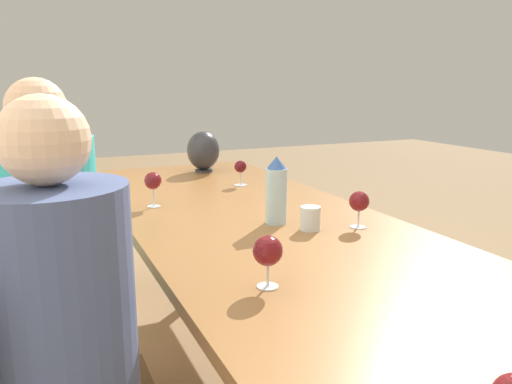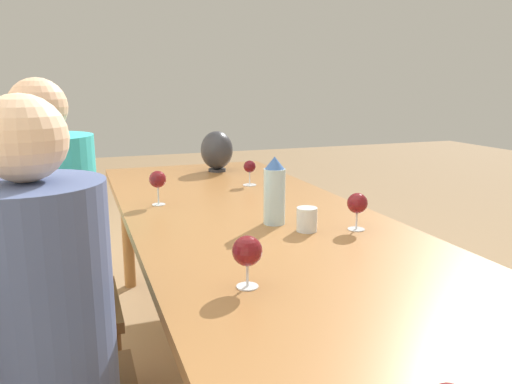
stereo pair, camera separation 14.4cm
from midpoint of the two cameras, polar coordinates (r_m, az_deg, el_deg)
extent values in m
cube|color=#936033|center=(1.92, 2.72, -3.86)|extent=(2.77, 0.97, 0.04)
cylinder|color=#936033|center=(3.30, 0.26, -3.38)|extent=(0.07, 0.07, 0.69)
cylinder|color=#936033|center=(3.13, -13.19, -4.62)|extent=(0.07, 0.07, 0.69)
cylinder|color=#ADCCD6|center=(1.85, 4.35, -0.53)|extent=(0.08, 0.08, 0.21)
cone|color=#33599E|center=(1.82, 4.42, 3.35)|extent=(0.07, 0.07, 0.05)
cylinder|color=silver|center=(1.78, 8.15, -3.14)|extent=(0.07, 0.07, 0.09)
cylinder|color=#2D2D33|center=(2.96, -3.08, 2.52)|extent=(0.10, 0.10, 0.01)
ellipsoid|color=#2D2D33|center=(2.94, -3.11, 4.80)|extent=(0.19, 0.19, 0.22)
cylinder|color=silver|center=(1.31, 2.22, -10.78)|extent=(0.06, 0.06, 0.00)
cylinder|color=silver|center=(1.30, 2.23, -9.46)|extent=(0.01, 0.01, 0.06)
sphere|color=maroon|center=(1.27, 2.25, -6.78)|extent=(0.08, 0.08, 0.08)
cylinder|color=silver|center=(1.84, 13.60, -4.17)|extent=(0.06, 0.06, 0.00)
cylinder|color=silver|center=(1.83, 13.65, -3.18)|extent=(0.01, 0.01, 0.06)
sphere|color=maroon|center=(1.82, 13.75, -1.27)|extent=(0.07, 0.07, 0.07)
cylinder|color=silver|center=(2.56, 0.89, 0.81)|extent=(0.07, 0.07, 0.00)
cylinder|color=silver|center=(2.55, 0.89, 1.59)|extent=(0.01, 0.01, 0.07)
sphere|color=#510C14|center=(2.54, 0.90, 2.92)|extent=(0.06, 0.06, 0.06)
cylinder|color=silver|center=(2.18, -9.21, -1.43)|extent=(0.06, 0.06, 0.00)
cylinder|color=silver|center=(2.17, -9.24, -0.39)|extent=(0.01, 0.01, 0.08)
sphere|color=maroon|center=(2.15, -9.31, 1.43)|extent=(0.07, 0.07, 0.07)
cube|color=brown|center=(1.97, -19.86, -12.66)|extent=(0.44, 0.44, 0.04)
cylinder|color=brown|center=(2.25, -14.44, -15.53)|extent=(0.04, 0.04, 0.41)
cylinder|color=brown|center=(2.25, -24.49, -16.22)|extent=(0.04, 0.04, 0.41)
cylinder|color=#475684|center=(1.28, -20.61, -11.64)|extent=(0.34, 0.34, 0.57)
sphere|color=beige|center=(1.18, -22.04, 5.70)|extent=(0.20, 0.20, 0.20)
cube|color=#2D2D38|center=(2.07, -17.67, -17.76)|extent=(0.26, 0.19, 0.45)
cylinder|color=#33B7BC|center=(1.86, -20.60, -3.44)|extent=(0.34, 0.34, 0.62)
sphere|color=#D6A884|center=(1.80, -21.59, 9.05)|extent=(0.19, 0.19, 0.19)
camera|label=1|loc=(0.07, -87.87, 0.47)|focal=35.00mm
camera|label=2|loc=(0.07, 92.13, -0.47)|focal=35.00mm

